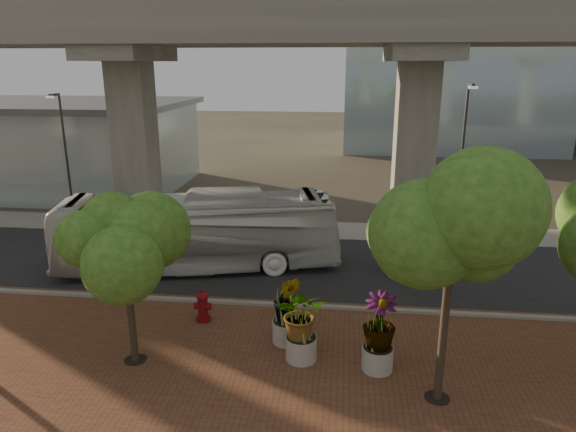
# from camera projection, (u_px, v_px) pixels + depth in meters

# --- Properties ---
(ground) EXTENTS (160.00, 160.00, 0.00)m
(ground) POSITION_uv_depth(u_px,v_px,m) (265.00, 284.00, 21.53)
(ground) COLOR #312C24
(ground) RESTS_ON ground
(brick_plaza) EXTENTS (70.00, 13.00, 0.06)m
(brick_plaza) POSITION_uv_depth(u_px,v_px,m) (220.00, 405.00, 13.90)
(brick_plaza) COLOR brown
(brick_plaza) RESTS_ON ground
(asphalt_road) EXTENTS (90.00, 8.00, 0.04)m
(asphalt_road) POSITION_uv_depth(u_px,v_px,m) (272.00, 266.00, 23.43)
(asphalt_road) COLOR black
(asphalt_road) RESTS_ON ground
(curb_strip) EXTENTS (70.00, 0.25, 0.16)m
(curb_strip) POSITION_uv_depth(u_px,v_px,m) (257.00, 304.00, 19.60)
(curb_strip) COLOR gray
(curb_strip) RESTS_ON ground
(far_sidewalk) EXTENTS (90.00, 3.00, 0.06)m
(far_sidewalk) POSITION_uv_depth(u_px,v_px,m) (286.00, 229.00, 28.67)
(far_sidewalk) COLOR gray
(far_sidewalk) RESTS_ON ground
(transit_viaduct) EXTENTS (72.00, 5.60, 12.40)m
(transit_viaduct) POSITION_uv_depth(u_px,v_px,m) (270.00, 104.00, 21.35)
(transit_viaduct) COLOR gray
(transit_viaduct) RESTS_ON ground
(station_pavilion) EXTENTS (23.00, 13.00, 6.30)m
(station_pavilion) POSITION_uv_depth(u_px,v_px,m) (31.00, 143.00, 37.97)
(station_pavilion) COLOR #A5B9BD
(station_pavilion) RESTS_ON ground
(transit_bus) EXTENTS (12.66, 5.52, 3.44)m
(transit_bus) POSITION_uv_depth(u_px,v_px,m) (199.00, 232.00, 22.76)
(transit_bus) COLOR silver
(transit_bus) RESTS_ON ground
(fire_hydrant) EXTENTS (0.59, 0.53, 1.19)m
(fire_hydrant) POSITION_uv_depth(u_px,v_px,m) (203.00, 306.00, 18.24)
(fire_hydrant) COLOR maroon
(fire_hydrant) RESTS_ON ground
(planter_front) EXTENTS (2.16, 2.16, 2.38)m
(planter_front) POSITION_uv_depth(u_px,v_px,m) (301.00, 317.00, 15.60)
(planter_front) COLOR #A9A498
(planter_front) RESTS_ON ground
(planter_right) EXTENTS (2.30, 2.30, 2.45)m
(planter_right) POSITION_uv_depth(u_px,v_px,m) (379.00, 325.00, 15.06)
(planter_right) COLOR #A09D91
(planter_right) RESTS_ON ground
(planter_left) EXTENTS (2.13, 2.13, 2.35)m
(planter_left) POSITION_uv_depth(u_px,v_px,m) (287.00, 302.00, 16.61)
(planter_left) COLOR #A09A91
(planter_left) RESTS_ON ground
(street_tree_near_west) EXTENTS (3.85, 3.85, 5.90)m
(street_tree_near_west) POSITION_uv_depth(u_px,v_px,m) (123.00, 234.00, 14.77)
(street_tree_near_west) COLOR #403225
(street_tree_near_west) RESTS_ON ground
(street_tree_near_east) EXTENTS (4.39, 4.39, 6.97)m
(street_tree_near_east) POSITION_uv_depth(u_px,v_px,m) (454.00, 227.00, 12.72)
(street_tree_near_east) COLOR #403225
(street_tree_near_east) RESTS_ON ground
(streetlamp_west) EXTENTS (0.36, 1.06, 7.32)m
(streetlamp_west) POSITION_uv_depth(u_px,v_px,m) (65.00, 150.00, 28.67)
(streetlamp_west) COLOR #2B2B30
(streetlamp_west) RESTS_ON ground
(streetlamp_east) EXTENTS (0.39, 1.15, 7.96)m
(streetlamp_east) POSITION_uv_depth(u_px,v_px,m) (463.00, 152.00, 25.69)
(streetlamp_east) COLOR #2A2A2F
(streetlamp_east) RESTS_ON ground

